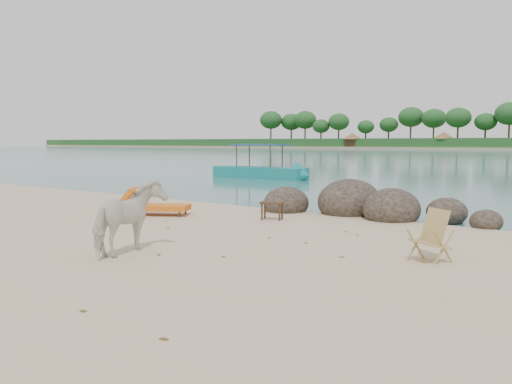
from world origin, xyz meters
The scene contains 7 objects.
boulders centered at (0.88, 6.49, 0.26)m, with size 6.43×3.03×1.33m.
cow centered at (-0.43, -0.62, 0.65)m, with size 0.71×1.55×1.31m, color white.
side_table centered at (-0.53, 4.16, 0.24)m, with size 0.58×0.38×0.47m, color black, non-canonical shape.
lounge_chair centered at (-3.61, 3.03, 0.33)m, with size 2.17×0.76×0.65m, color orange, non-canonical shape.
deck_chair centered at (4.18, 1.96, 0.44)m, with size 0.56×0.62×0.88m, color tan, non-canonical shape.
boat_near centered at (-10.23, 17.21, 1.60)m, with size 6.60×1.48×3.21m, color #167F7D, non-canonical shape.
dead_leaves centered at (0.64, 0.68, 0.00)m, with size 7.47×7.00×0.00m.
Camera 1 is at (6.66, -6.53, 2.06)m, focal length 35.00 mm.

